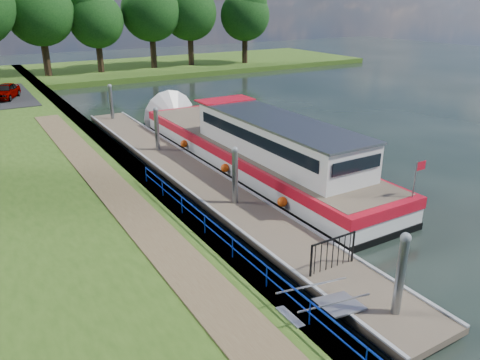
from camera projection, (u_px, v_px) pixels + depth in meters
ground at (380, 314)px, 13.88m from camera, size 160.00×160.00×0.00m
bank_edge at (130, 170)px, 24.49m from camera, size 1.10×90.00×0.78m
far_bank at (145, 68)px, 61.05m from camera, size 60.00×18.00×0.60m
footpath at (143, 222)px, 17.86m from camera, size 1.60×40.00×0.05m
blue_fence at (249, 256)px, 14.48m from camera, size 0.04×18.04×0.72m
pontoon at (191, 176)px, 24.19m from camera, size 2.50×30.00×0.56m
mooring_piles at (190, 156)px, 23.79m from camera, size 0.30×27.30×3.55m
gangway at (323, 308)px, 13.16m from camera, size 2.58×1.00×0.92m
gate_panel at (333, 249)px, 15.22m from camera, size 1.85×0.05×1.15m
barge at (246, 146)px, 25.94m from camera, size 4.36×21.15×4.78m
horizon_trees at (28, 7)px, 49.08m from camera, size 54.38×10.03×12.87m
car_a at (5, 91)px, 39.34m from camera, size 2.94×4.07×1.29m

